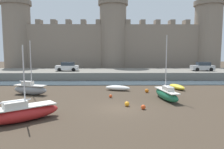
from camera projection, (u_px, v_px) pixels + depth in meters
name	position (u px, v px, depth m)	size (l,w,h in m)	color
ground_plane	(120.00, 108.00, 19.59)	(160.00, 160.00, 0.00)	#423528
water_channel	(115.00, 83.00, 34.42)	(80.00, 4.50, 0.10)	#3D4C56
quay_road	(114.00, 74.00, 41.56)	(56.44, 10.00, 1.39)	slate
castle	(113.00, 42.00, 51.01)	(51.28, 6.84, 19.43)	gray
sailboat_midflat_centre	(166.00, 94.00, 22.89)	(1.90, 5.16, 6.77)	#1E6B47
sailboat_foreground_right	(21.00, 113.00, 15.92)	(5.39, 4.64, 5.59)	red
sailboat_foreground_centre	(30.00, 89.00, 25.58)	(4.45, 2.37, 6.32)	gray
rowboat_near_channel_left	(177.00, 87.00, 29.19)	(1.95, 3.37, 0.64)	yellow
rowboat_foreground_left	(118.00, 88.00, 28.26)	(3.47, 2.07, 0.67)	silver
mooring_buoy_off_centre	(127.00, 104.00, 20.29)	(0.46, 0.46, 0.46)	orange
mooring_buoy_mid_mud	(147.00, 91.00, 26.81)	(0.48, 0.48, 0.48)	orange
mooring_buoy_near_channel	(143.00, 107.00, 19.25)	(0.42, 0.42, 0.42)	#E04C1E
mooring_buoy_near_shore	(111.00, 96.00, 23.96)	(0.36, 0.36, 0.36)	#E04C1E
car_quay_east	(67.00, 67.00, 39.95)	(4.11, 1.90, 1.62)	silver
car_quay_centre_east	(203.00, 67.00, 40.32)	(4.11, 1.90, 1.62)	#B2B5B7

